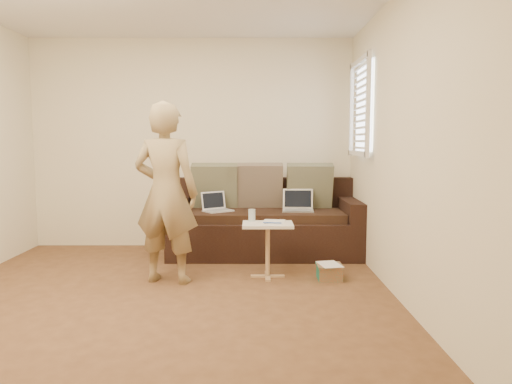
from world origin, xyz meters
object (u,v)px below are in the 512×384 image
sofa (264,219)px  laptop_silver (298,211)px  laptop_white (218,211)px  striped_box (329,272)px  side_table (268,250)px  drinking_glass (252,215)px  person (166,193)px

sofa → laptop_silver: (0.39, -0.06, 0.10)m
sofa → laptop_white: (-0.54, -0.07, 0.10)m
laptop_white → striped_box: bearing=-76.8°
striped_box → side_table: bearing=171.5°
side_table → drinking_glass: 0.38m
laptop_silver → laptop_white: (-0.93, -0.01, 0.00)m
laptop_silver → side_table: size_ratio=0.67×
laptop_white → person: size_ratio=0.18×
side_table → laptop_silver: bearing=67.7°
laptop_silver → person: 1.74m
sofa → laptop_white: size_ratio=7.02×
sofa → side_table: 0.99m
laptop_silver → drinking_glass: bearing=-119.0°
drinking_glass → striped_box: bearing=-15.3°
striped_box → person: bearing=-177.8°
drinking_glass → sofa: bearing=80.6°
laptop_white → striped_box: size_ratio=1.29×
laptop_white → side_table: (0.55, -0.91, -0.25)m
sofa → striped_box: size_ratio=9.04×
laptop_silver → striped_box: bearing=-73.4°
laptop_silver → drinking_glass: drinking_glass is taller
sofa → laptop_silver: 0.41m
sofa → drinking_glass: sofa is taller
sofa → side_table: (0.01, -0.98, -0.16)m
sofa → side_table: size_ratio=4.08×
person → drinking_glass: size_ratio=14.18×
laptop_silver → side_table: laptop_silver is taller
side_table → person: bearing=-171.2°
laptop_silver → drinking_glass: 0.97m
drinking_glass → striped_box: drinking_glass is taller
drinking_glass → laptop_silver: bearing=56.5°
sofa → striped_box: bearing=-60.3°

